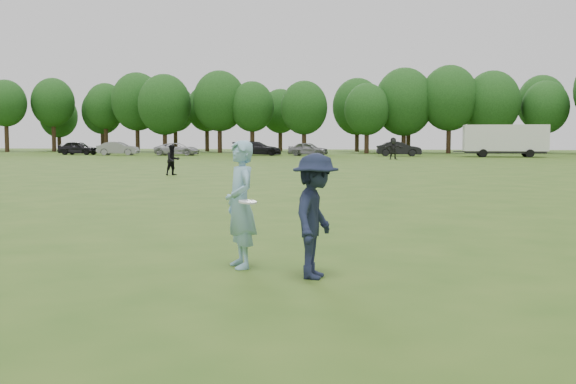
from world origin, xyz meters
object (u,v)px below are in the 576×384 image
object	(u,v)px
car_c	(177,149)
car_d	(257,148)
player_far_d	(393,148)
defender	(315,216)
player_far_a	(173,160)
car_a	(78,148)
cargo_trailer	(505,139)
car_f	(399,149)
car_b	(118,148)
car_e	(308,149)
thrower	(240,204)

from	to	relation	value
car_c	car_d	bearing A→B (deg)	-84.45
player_far_d	defender	bearing A→B (deg)	-107.08
defender	player_far_a	world-z (taller)	defender
car_a	cargo_trailer	size ratio (longest dim) A/B	0.50
player_far_a	car_d	xyz separation A→B (m)	(-3.71, 37.64, -0.04)
car_f	cargo_trailer	bearing A→B (deg)	-102.48
car_d	cargo_trailer	world-z (taller)	cargo_trailer
car_b	car_f	size ratio (longest dim) A/B	0.97
car_e	car_f	size ratio (longest dim) A/B	0.91
thrower	defender	world-z (taller)	thrower
defender	player_far_d	distance (m)	51.40
car_b	cargo_trailer	world-z (taller)	cargo_trailer
car_c	cargo_trailer	size ratio (longest dim) A/B	0.54
car_e	cargo_trailer	bearing A→B (deg)	-86.36
defender	car_d	bearing A→B (deg)	19.69
thrower	cargo_trailer	bearing A→B (deg)	137.22
player_far_d	car_b	size ratio (longest dim) A/B	0.44
car_c	cargo_trailer	world-z (taller)	cargo_trailer
thrower	car_a	world-z (taller)	thrower
player_far_a	car_a	world-z (taller)	player_far_a
car_e	car_d	bearing A→B (deg)	92.38
car_a	car_c	world-z (taller)	car_a
defender	car_d	size ratio (longest dim) A/B	0.34
car_f	thrower	bearing A→B (deg)	172.39
player_far_d	car_a	bearing A→B (deg)	147.57
thrower	player_far_a	xyz separation A→B (m)	(-9.33, 23.53, -0.17)
car_a	car_d	xyz separation A→B (m)	(20.44, 0.44, -0.01)
car_e	car_c	bearing A→B (deg)	99.18
player_far_a	cargo_trailer	size ratio (longest dim) A/B	0.18
defender	cargo_trailer	distance (m)	61.49
player_far_a	car_a	distance (m)	44.35
car_b	car_f	bearing A→B (deg)	-94.48
car_a	car_b	size ratio (longest dim) A/B	1.00
player_far_d	car_c	bearing A→B (deg)	141.65
car_c	car_f	bearing A→B (deg)	-89.23
defender	car_e	distance (m)	61.97
car_e	cargo_trailer	world-z (taller)	cargo_trailer
thrower	car_d	bearing A→B (deg)	160.98
car_a	car_f	size ratio (longest dim) A/B	0.97
player_far_a	defender	bearing A→B (deg)	-113.99
car_f	cargo_trailer	size ratio (longest dim) A/B	0.51
car_b	cargo_trailer	bearing A→B (deg)	-96.88
car_b	defender	bearing A→B (deg)	-161.02
player_far_a	car_d	bearing A→B (deg)	48.01
defender	car_c	bearing A→B (deg)	27.34
defender	car_c	distance (m)	64.80
car_a	car_f	distance (m)	35.50
cargo_trailer	car_f	bearing A→B (deg)	173.24
defender	car_e	world-z (taller)	defender
player_far_a	cargo_trailer	world-z (taller)	cargo_trailer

